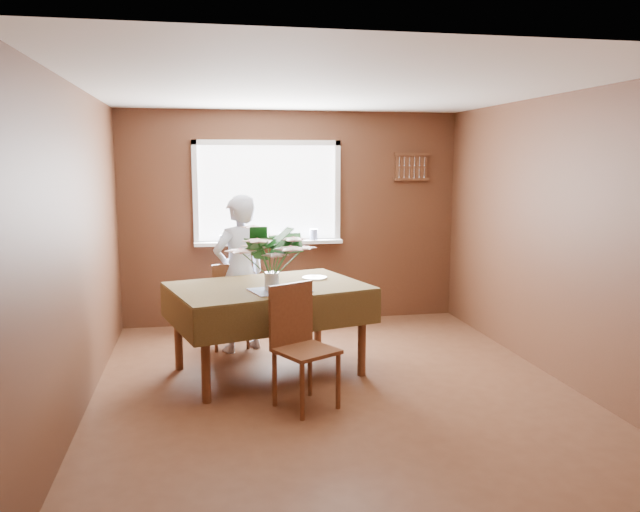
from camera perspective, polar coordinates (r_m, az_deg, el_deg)
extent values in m
plane|color=#522E1C|center=(5.51, 1.10, -11.72)|extent=(4.50, 4.50, 0.00)
plane|color=white|center=(5.20, 1.18, 15.06)|extent=(4.50, 4.50, 0.00)
plane|color=brown|center=(7.41, -2.48, 3.49)|extent=(4.00, 0.00, 4.00)
plane|color=brown|center=(3.08, 9.91, -4.08)|extent=(4.00, 0.00, 4.00)
plane|color=brown|center=(5.18, -21.04, 0.65)|extent=(0.00, 4.50, 4.50)
plane|color=brown|center=(5.96, 20.33, 1.66)|extent=(0.00, 4.50, 4.50)
cube|color=white|center=(7.34, -4.81, 5.76)|extent=(1.60, 0.01, 1.10)
cube|color=white|center=(7.32, -4.86, 10.29)|extent=(1.72, 0.06, 0.06)
cube|color=white|center=(7.38, -4.74, 1.25)|extent=(1.72, 0.06, 0.06)
cube|color=white|center=(7.28, -11.33, 5.60)|extent=(0.06, 0.06, 1.22)
cube|color=white|center=(7.46, 1.59, 5.83)|extent=(0.06, 0.06, 1.22)
cube|color=white|center=(7.31, -4.68, 1.26)|extent=(1.72, 0.20, 0.04)
cylinder|color=white|center=(7.24, -8.83, 1.60)|extent=(0.09, 0.09, 0.08)
cylinder|color=white|center=(7.26, -6.05, 1.81)|extent=(0.11, 0.11, 0.12)
cylinder|color=white|center=(7.30, -3.30, 1.79)|extent=(0.12, 0.12, 0.09)
cylinder|color=white|center=(7.35, -0.58, 1.99)|extent=(0.10, 0.10, 0.13)
cube|color=brown|center=(7.71, 8.35, 8.07)|extent=(0.40, 0.03, 0.30)
cube|color=brown|center=(7.69, 8.41, 9.18)|extent=(0.44, 0.04, 0.03)
cube|color=brown|center=(7.69, 8.36, 6.95)|extent=(0.44, 0.04, 0.03)
cylinder|color=brown|center=(5.10, -10.42, -9.03)|extent=(0.08, 0.08, 0.76)
cylinder|color=brown|center=(5.65, 3.85, -7.16)|extent=(0.08, 0.08, 0.76)
cylinder|color=brown|center=(5.94, -12.84, -6.56)|extent=(0.08, 0.08, 0.76)
cylinder|color=brown|center=(6.41, -0.22, -5.20)|extent=(0.08, 0.08, 0.76)
cube|color=brown|center=(5.64, -4.77, -2.98)|extent=(1.84, 1.46, 0.04)
cube|color=#382A14|center=(5.63, -4.77, -2.73)|extent=(1.92, 1.54, 0.01)
cube|color=#382A14|center=(5.16, -2.41, -5.56)|extent=(1.62, 0.46, 0.30)
cube|color=#382A14|center=(6.19, -6.70, -3.20)|extent=(1.62, 0.46, 0.30)
cube|color=#382A14|center=(5.42, -13.02, -5.06)|extent=(0.32, 1.10, 0.30)
cube|color=#382A14|center=(6.02, 2.69, -3.49)|extent=(0.32, 1.10, 0.30)
cube|color=#4A99D4|center=(5.39, -3.72, -3.13)|extent=(0.56, 0.47, 0.01)
cylinder|color=brown|center=(6.81, -7.29, -5.97)|extent=(0.04, 0.04, 0.41)
cylinder|color=brown|center=(6.75, -10.04, -6.18)|extent=(0.04, 0.04, 0.41)
cylinder|color=brown|center=(6.50, -6.62, -6.68)|extent=(0.04, 0.04, 0.41)
cylinder|color=brown|center=(6.43, -9.50, -6.90)|extent=(0.04, 0.04, 0.41)
cube|color=brown|center=(6.57, -8.40, -4.56)|extent=(0.44, 0.44, 0.03)
cube|color=brown|center=(6.34, -8.11, -2.77)|extent=(0.38, 0.09, 0.46)
cylinder|color=brown|center=(4.75, -1.65, -12.29)|extent=(0.04, 0.04, 0.44)
cylinder|color=brown|center=(4.96, 1.67, -11.36)|extent=(0.04, 0.04, 0.44)
cylinder|color=brown|center=(5.02, -4.17, -11.14)|extent=(0.04, 0.04, 0.44)
cylinder|color=brown|center=(5.22, -0.93, -10.33)|extent=(0.04, 0.04, 0.44)
cube|color=brown|center=(4.91, -1.28, -8.67)|extent=(0.56, 0.56, 0.03)
cube|color=brown|center=(4.98, -2.66, -5.27)|extent=(0.38, 0.22, 0.49)
imported|color=white|center=(6.35, -7.35, -1.59)|extent=(0.69, 0.61, 1.59)
cylinder|color=white|center=(5.38, -4.44, -2.34)|extent=(0.13, 0.13, 0.16)
cylinder|color=#33662D|center=(5.35, -4.45, -1.01)|extent=(0.08, 0.08, 0.11)
cylinder|color=white|center=(5.92, -0.51, -2.00)|extent=(0.33, 0.33, 0.01)
cube|color=silver|center=(5.52, -1.82, -2.77)|extent=(0.13, 0.23, 0.00)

